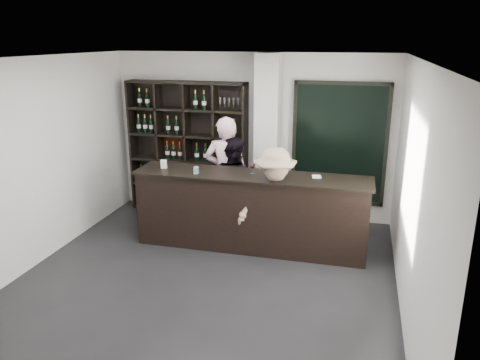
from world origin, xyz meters
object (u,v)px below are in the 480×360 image
(taster_pink, at_px, (226,174))
(taster_black, at_px, (233,185))
(wine_shelf, at_px, (188,148))
(customer, at_px, (274,203))
(tasting_counter, at_px, (251,211))

(taster_pink, distance_m, taster_black, 0.20)
(wine_shelf, distance_m, taster_black, 1.33)
(wine_shelf, height_order, taster_pink, wine_shelf)
(wine_shelf, height_order, customer, wine_shelf)
(tasting_counter, height_order, taster_pink, taster_pink)
(wine_shelf, distance_m, customer, 2.46)
(customer, bearing_deg, tasting_counter, 136.83)
(taster_black, bearing_deg, customer, 157.82)
(tasting_counter, relative_size, taster_black, 2.24)
(taster_pink, bearing_deg, taster_black, 171.92)
(taster_black, bearing_deg, tasting_counter, 148.02)
(tasting_counter, xyz_separation_m, customer, (0.40, -0.20, 0.23))
(tasting_counter, xyz_separation_m, taster_pink, (-0.56, 0.60, 0.37))
(tasting_counter, height_order, taster_black, taster_black)
(tasting_counter, bearing_deg, wine_shelf, 138.61)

